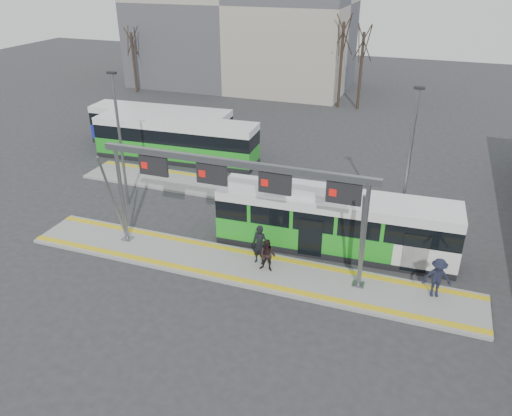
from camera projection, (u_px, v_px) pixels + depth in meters
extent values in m
plane|color=#2D2D30|center=(242.00, 268.00, 23.80)|extent=(120.00, 120.00, 0.00)
cube|color=gray|center=(242.00, 266.00, 23.77)|extent=(22.00, 3.00, 0.15)
cube|color=gray|center=(229.00, 189.00, 31.71)|extent=(20.00, 3.00, 0.15)
cube|color=yellow|center=(250.00, 253.00, 24.70)|extent=(22.00, 0.35, 0.02)
cube|color=yellow|center=(232.00, 278.00, 22.77)|extent=(22.00, 0.35, 0.02)
cube|color=yellow|center=(236.00, 181.00, 32.63)|extent=(20.00, 0.35, 0.02)
cylinder|color=slate|center=(122.00, 195.00, 24.83)|extent=(0.20, 0.20, 5.05)
cube|color=slate|center=(127.00, 238.00, 25.95)|extent=(0.50, 0.50, 0.06)
cylinder|color=slate|center=(114.00, 201.00, 24.24)|extent=(0.12, 1.46, 4.90)
cylinder|color=slate|center=(364.00, 236.00, 21.18)|extent=(0.20, 0.20, 5.05)
cube|color=slate|center=(358.00, 284.00, 22.30)|extent=(0.50, 0.50, 0.06)
cylinder|color=slate|center=(361.00, 244.00, 20.59)|extent=(0.12, 1.46, 4.90)
cube|color=slate|center=(232.00, 163.00, 21.87)|extent=(13.00, 0.25, 0.30)
cube|color=black|center=(153.00, 166.00, 23.40)|extent=(1.50, 0.12, 0.95)
cube|color=red|center=(144.00, 165.00, 23.48)|extent=(0.32, 0.02, 0.32)
cube|color=black|center=(212.00, 174.00, 22.49)|extent=(1.50, 0.12, 0.95)
cube|color=red|center=(202.00, 174.00, 22.57)|extent=(0.32, 0.02, 0.32)
cube|color=black|center=(275.00, 184.00, 21.58)|extent=(1.50, 0.12, 0.95)
cube|color=red|center=(265.00, 183.00, 21.66)|extent=(0.32, 0.02, 0.32)
cube|color=black|center=(344.00, 194.00, 20.67)|extent=(1.50, 0.12, 0.95)
cube|color=red|center=(333.00, 193.00, 20.74)|extent=(0.32, 0.02, 0.32)
cube|color=#A89C8C|center=(241.00, 1.00, 54.26)|extent=(24.00, 12.00, 18.00)
cube|color=black|center=(333.00, 245.00, 25.34)|extent=(11.83, 3.04, 0.34)
cube|color=#219921|center=(334.00, 233.00, 25.01)|extent=(11.83, 3.04, 1.12)
cube|color=black|center=(336.00, 214.00, 24.53)|extent=(11.83, 2.97, 0.98)
cube|color=white|center=(337.00, 201.00, 24.21)|extent=(11.83, 3.04, 0.49)
cube|color=orange|center=(465.00, 219.00, 22.70)|extent=(0.13, 1.75, 0.27)
cube|color=white|center=(298.00, 189.00, 24.55)|extent=(3.01, 1.88, 0.29)
cylinder|color=black|center=(250.00, 238.00, 25.34)|extent=(0.99, 0.34, 0.98)
cylinder|color=black|center=(262.00, 219.00, 27.21)|extent=(0.99, 0.34, 0.98)
cylinder|color=black|center=(405.00, 262.00, 23.33)|extent=(0.99, 0.34, 0.98)
cylinder|color=black|center=(406.00, 240.00, 25.20)|extent=(0.99, 0.34, 0.98)
cube|color=black|center=(178.00, 157.00, 36.54)|extent=(11.99, 3.10, 0.35)
cube|color=#219921|center=(177.00, 147.00, 36.20)|extent=(11.99, 3.10, 1.14)
cube|color=black|center=(176.00, 133.00, 35.72)|extent=(11.98, 3.02, 0.99)
cube|color=white|center=(175.00, 123.00, 35.39)|extent=(11.99, 3.10, 0.49)
cylinder|color=black|center=(119.00, 152.00, 36.54)|extent=(1.00, 0.34, 0.99)
cylinder|color=black|center=(134.00, 143.00, 38.43)|extent=(1.00, 0.34, 0.99)
cylinder|color=black|center=(217.00, 164.00, 34.50)|extent=(1.00, 0.34, 0.99)
cylinder|color=black|center=(228.00, 153.00, 36.40)|extent=(1.00, 0.34, 0.99)
cube|color=black|center=(162.00, 142.00, 39.55)|extent=(11.23, 3.09, 0.34)
cube|color=#19259B|center=(162.00, 133.00, 39.23)|extent=(11.23, 3.09, 1.11)
cube|color=black|center=(161.00, 120.00, 38.76)|extent=(11.23, 3.02, 0.97)
cube|color=white|center=(160.00, 111.00, 38.43)|extent=(11.23, 3.09, 0.48)
cylinder|color=black|center=(111.00, 138.00, 39.48)|extent=(0.98, 0.34, 0.97)
cylinder|color=black|center=(125.00, 130.00, 41.33)|extent=(0.98, 0.34, 0.97)
cylinder|color=black|center=(196.00, 147.00, 37.63)|extent=(0.98, 0.34, 0.97)
cylinder|color=black|center=(206.00, 138.00, 39.48)|extent=(0.98, 0.34, 0.97)
imported|color=black|center=(260.00, 245.00, 23.52)|extent=(0.76, 0.53, 1.96)
imported|color=black|center=(267.00, 256.00, 23.01)|extent=(0.78, 0.61, 1.60)
imported|color=black|center=(437.00, 278.00, 21.19)|extent=(1.31, 0.93, 1.84)
cylinder|color=#382B21|center=(341.00, 66.00, 47.61)|extent=(0.28, 0.28, 7.98)
cylinder|color=#382B21|center=(361.00, 72.00, 47.28)|extent=(0.28, 0.28, 7.16)
cylinder|color=#382B21|center=(134.00, 63.00, 53.55)|extent=(0.28, 0.28, 6.24)
cylinder|color=slate|center=(121.00, 142.00, 28.24)|extent=(0.16, 0.16, 7.78)
cube|color=black|center=(112.00, 73.00, 26.49)|extent=(0.50, 0.25, 0.12)
cylinder|color=slate|center=(408.00, 169.00, 24.51)|extent=(0.16, 0.16, 7.94)
cube|color=black|center=(419.00, 88.00, 22.73)|extent=(0.50, 0.25, 0.12)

